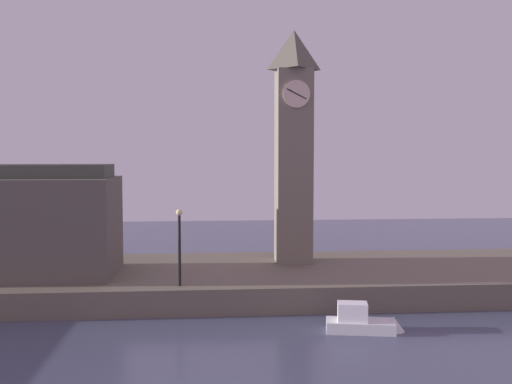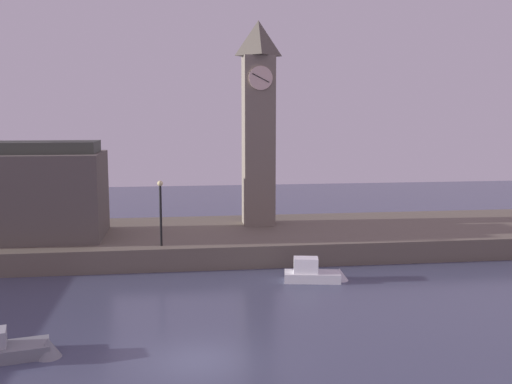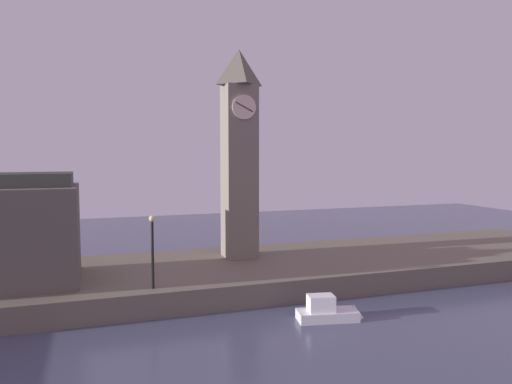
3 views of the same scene
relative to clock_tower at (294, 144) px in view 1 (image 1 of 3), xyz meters
name	(u,v)px [view 1 (image 1 of 3)]	position (x,y,z in m)	size (l,w,h in m)	color
far_embankment	(212,280)	(-5.51, -1.91, -8.78)	(70.00, 12.00, 1.50)	#6B6051
clock_tower	(294,144)	(0.00, 0.00, 0.00)	(2.58, 2.61, 15.59)	slate
parliament_hall	(8,220)	(-17.85, -2.96, -4.69)	(12.19, 6.36, 10.07)	#5B544C
streetlamp	(179,239)	(-7.37, -6.78, -5.38)	(0.36, 0.36, 4.30)	black
boat_ferry_white	(367,322)	(2.11, -11.13, -9.06)	(4.23, 2.04, 1.58)	silver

